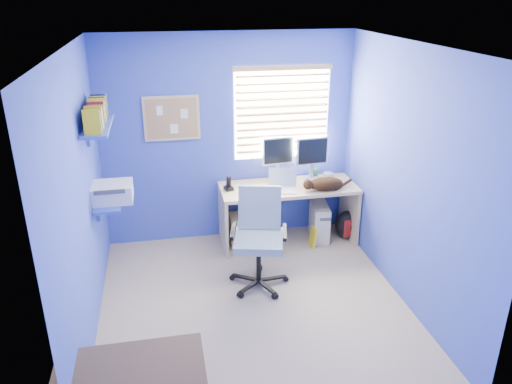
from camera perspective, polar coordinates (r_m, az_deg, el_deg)
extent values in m
cube|color=tan|center=(5.10, -0.24, -12.82)|extent=(3.00, 3.20, 0.00)
cube|color=white|center=(4.19, -0.30, 16.33)|extent=(3.00, 3.20, 0.00)
cube|color=#3F53C6|center=(5.99, -3.19, 5.95)|extent=(3.00, 0.01, 2.50)
cube|color=#3F53C6|center=(3.12, 5.42, -10.64)|extent=(3.00, 0.01, 2.50)
cube|color=#3F53C6|center=(4.49, -19.43, -1.12)|extent=(0.01, 3.20, 2.50)
cube|color=#3F53C6|center=(4.99, 16.92, 1.54)|extent=(0.01, 3.20, 2.50)
cube|color=tan|center=(6.11, 3.65, -2.55)|extent=(1.63, 0.65, 0.74)
cube|color=silver|center=(5.79, 3.05, 1.19)|extent=(0.38, 0.33, 0.22)
cube|color=silver|center=(6.09, 2.50, 3.88)|extent=(0.41, 0.17, 0.54)
cube|color=silver|center=(6.12, 6.39, 3.84)|extent=(0.41, 0.15, 0.54)
cube|color=black|center=(5.82, -3.15, 1.03)|extent=(0.11, 0.13, 0.17)
imported|color=#296E65|center=(6.28, 6.74, 2.19)|extent=(0.10, 0.09, 0.10)
cylinder|color=silver|center=(6.25, 8.29, 1.85)|extent=(0.13, 0.13, 0.07)
ellipsoid|color=black|center=(5.88, 7.97, 0.95)|extent=(0.43, 0.25, 0.15)
cube|color=beige|center=(6.30, 7.25, -3.34)|extent=(0.25, 0.46, 0.45)
cube|color=tan|center=(6.10, -1.34, -4.33)|extent=(0.35, 0.28, 0.41)
cube|color=yellow|center=(6.14, 6.53, -5.14)|extent=(0.03, 0.17, 0.24)
ellipsoid|color=black|center=(6.37, 10.40, -3.66)|extent=(0.38, 0.34, 0.37)
cylinder|color=black|center=(5.39, 0.30, -10.29)|extent=(0.73, 0.73, 0.06)
cylinder|color=black|center=(5.27, 0.31, -8.07)|extent=(0.06, 0.06, 0.43)
cube|color=#8D949D|center=(5.14, 0.31, -5.64)|extent=(0.60, 0.60, 0.08)
cube|color=#8D949D|center=(5.23, 0.43, -1.78)|extent=(0.45, 0.17, 0.47)
cube|color=white|center=(6.03, 2.97, 9.01)|extent=(1.15, 0.01, 1.10)
cube|color=#C38543|center=(6.00, 3.04, 8.94)|extent=(1.10, 0.03, 1.00)
cube|color=tan|center=(5.85, -9.61, 8.30)|extent=(0.64, 0.02, 0.52)
cube|color=tan|center=(5.84, -9.61, 8.28)|extent=(0.58, 0.01, 0.46)
cube|color=#3B50BC|center=(5.28, -16.51, -1.11)|extent=(0.26, 0.55, 0.03)
cube|color=silver|center=(5.24, -16.20, -0.02)|extent=(0.42, 0.34, 0.18)
cube|color=#3B50BC|center=(5.03, -17.62, 7.27)|extent=(0.24, 0.90, 0.03)
cube|color=navy|center=(5.00, -17.91, 8.64)|extent=(0.15, 0.80, 0.22)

